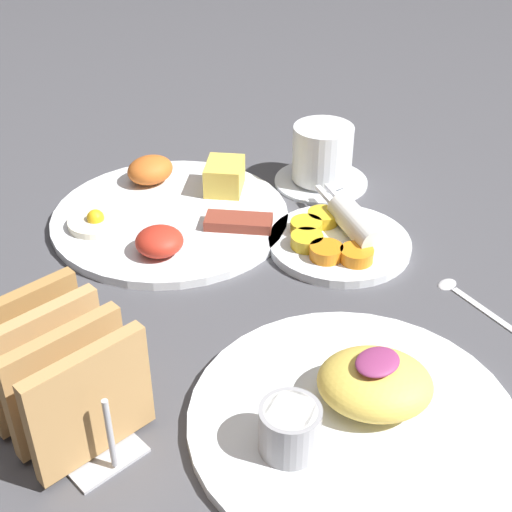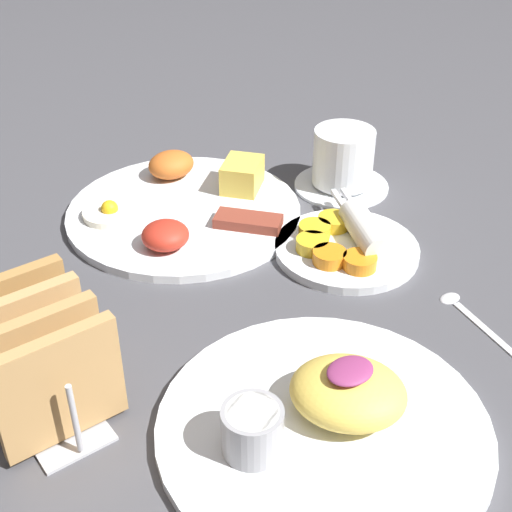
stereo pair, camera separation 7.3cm
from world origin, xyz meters
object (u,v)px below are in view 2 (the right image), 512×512
(coffee_cup, at_px, (343,162))
(plate_condiments, at_px, (347,244))
(plate_breakfast, at_px, (185,206))
(plate_foreground, at_px, (324,418))
(toast_rack, at_px, (36,359))

(coffee_cup, bearing_deg, plate_condiments, -130.19)
(plate_breakfast, distance_m, coffee_cup, 0.21)
(plate_condiments, bearing_deg, plate_foreground, -136.56)
(plate_breakfast, distance_m, plate_foreground, 0.37)
(plate_condiments, relative_size, coffee_cup, 1.34)
(plate_breakfast, xyz_separation_m, coffee_cup, (0.20, -0.06, 0.03))
(plate_breakfast, height_order, coffee_cup, coffee_cup)
(plate_condiments, bearing_deg, coffee_cup, 49.81)
(toast_rack, distance_m, coffee_cup, 0.47)
(plate_breakfast, xyz_separation_m, plate_foreground, (-0.09, -0.36, 0.00))
(plate_condiments, bearing_deg, plate_breakfast, 119.05)
(plate_breakfast, bearing_deg, plate_foreground, -104.46)
(plate_foreground, xyz_separation_m, toast_rack, (-0.17, 0.16, 0.03))
(plate_foreground, bearing_deg, toast_rack, 135.63)
(plate_condiments, xyz_separation_m, toast_rack, (-0.36, -0.02, 0.04))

